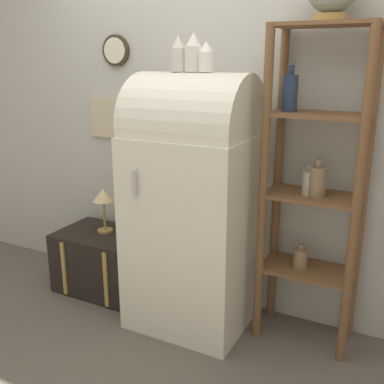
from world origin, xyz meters
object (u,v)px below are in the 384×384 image
at_px(suitcase_trunk, 105,261).
at_px(vase_center, 194,54).
at_px(vase_left, 178,55).
at_px(refrigerator, 193,200).
at_px(vase_right, 206,58).
at_px(desk_lamp, 103,198).

relative_size(suitcase_trunk, vase_center, 3.14).
height_order(suitcase_trunk, vase_left, vase_left).
bearing_deg(suitcase_trunk, refrigerator, -3.81).
distance_m(suitcase_trunk, vase_left, 1.60).
relative_size(refrigerator, suitcase_trunk, 2.34).
distance_m(vase_center, vase_right, 0.09).
relative_size(refrigerator, vase_center, 7.36).
bearing_deg(vase_right, vase_center, 168.88).
xyz_separation_m(refrigerator, vase_left, (-0.10, -0.00, 0.85)).
bearing_deg(refrigerator, suitcase_trunk, 176.19).
bearing_deg(refrigerator, vase_right, -1.54).
bearing_deg(vase_center, vase_left, -168.31).
bearing_deg(vase_left, vase_right, 0.43).
xyz_separation_m(suitcase_trunk, vase_left, (0.66, -0.05, 1.45)).
distance_m(refrigerator, vase_left, 0.86).
height_order(vase_left, desk_lamp, vase_left).
bearing_deg(vase_center, desk_lamp, 174.80).
relative_size(suitcase_trunk, vase_right, 4.03).
relative_size(refrigerator, desk_lamp, 4.86).
height_order(suitcase_trunk, vase_center, vase_center).
bearing_deg(suitcase_trunk, vase_left, -4.67).
bearing_deg(vase_right, refrigerator, 178.46).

